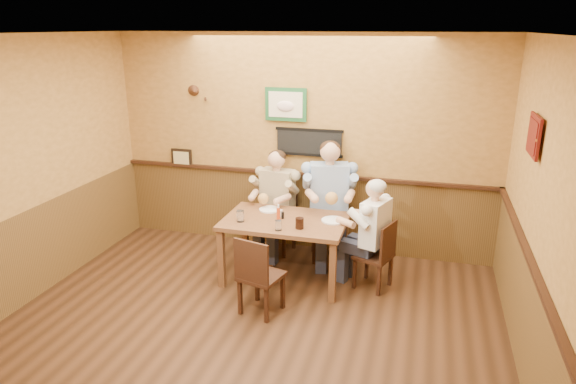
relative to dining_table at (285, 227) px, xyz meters
name	(u,v)px	position (x,y,z in m)	size (l,w,h in m)	color
room	(251,171)	(0.07, -1.33, 1.03)	(5.02, 5.03, 2.81)	#311C0E
dining_table	(285,227)	(0.00, 0.00, 0.00)	(1.40, 0.90, 0.75)	brown
chair_back_left	(278,220)	(-0.30, 0.73, -0.23)	(0.40, 0.40, 0.87)	#371E11
chair_back_right	(328,223)	(0.37, 0.70, -0.17)	(0.45, 0.45, 0.97)	#371E11
chair_right_end	(374,254)	(1.02, 0.07, -0.25)	(0.37, 0.37, 0.81)	#371E11
chair_near_side	(261,274)	(-0.03, -0.78, -0.23)	(0.40, 0.40, 0.86)	#371E11
diner_tan_shirt	(278,207)	(-0.30, 0.73, -0.04)	(0.57, 0.57, 1.24)	tan
diner_blue_polo	(329,207)	(0.37, 0.70, 0.03)	(0.64, 0.64, 1.38)	#89A5CE
diner_white_elder	(374,240)	(1.02, 0.07, -0.08)	(0.53, 0.53, 1.15)	white
water_glass_left	(240,216)	(-0.47, -0.20, 0.16)	(0.09, 0.09, 0.13)	white
water_glass_mid	(278,225)	(0.02, -0.33, 0.15)	(0.07, 0.07, 0.11)	white
cola_tumbler	(300,223)	(0.23, -0.22, 0.15)	(0.09, 0.09, 0.12)	black
hot_sauce_bottle	(278,213)	(-0.07, -0.03, 0.17)	(0.04, 0.04, 0.16)	#C03D14
salt_shaker	(281,213)	(-0.07, 0.08, 0.13)	(0.03, 0.03, 0.08)	white
pepper_shaker	(283,215)	(-0.03, 0.02, 0.13)	(0.03, 0.03, 0.08)	black
plate_far_left	(270,209)	(-0.26, 0.25, 0.10)	(0.25, 0.25, 0.02)	white
plate_far_right	(333,220)	(0.55, 0.09, 0.10)	(0.27, 0.27, 0.02)	white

